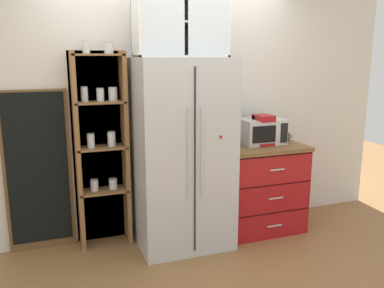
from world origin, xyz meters
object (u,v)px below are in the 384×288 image
at_px(mug_charcoal, 286,137).
at_px(mug_sage, 232,142).
at_px(chalkboard_menu, 38,171).
at_px(microwave, 262,131).
at_px(bottle_clear, 260,132).
at_px(refrigerator, 182,154).
at_px(coffee_maker, 262,130).
at_px(bottle_amber, 262,133).

relative_size(mug_charcoal, mug_sage, 1.03).
xyz_separation_m(mug_sage, chalkboard_menu, (-1.87, 0.23, -0.20)).
bearing_deg(microwave, mug_charcoal, 2.98).
distance_m(microwave, chalkboard_menu, 2.24).
xyz_separation_m(mug_charcoal, chalkboard_menu, (-2.52, 0.22, -0.20)).
bearing_deg(chalkboard_menu, bottle_clear, -5.85).
bearing_deg(microwave, refrigerator, -173.91).
bearing_deg(mug_sage, refrigerator, -169.74).
bearing_deg(refrigerator, mug_sage, 10.26).
height_order(refrigerator, chalkboard_menu, refrigerator).
distance_m(coffee_maker, mug_sage, 0.34).
xyz_separation_m(coffee_maker, chalkboard_menu, (-2.19, 0.27, -0.31)).
distance_m(refrigerator, bottle_clear, 0.90).
bearing_deg(refrigerator, mug_charcoal, 5.30).
xyz_separation_m(refrigerator, coffee_maker, (0.89, 0.05, 0.17)).
xyz_separation_m(microwave, mug_sage, (-0.34, 0.01, -0.09)).
height_order(mug_charcoal, mug_sage, mug_charcoal).
distance_m(microwave, mug_sage, 0.35).
bearing_deg(refrigerator, coffee_maker, 3.53).
height_order(mug_charcoal, bottle_clear, bottle_clear).
bearing_deg(mug_sage, coffee_maker, -8.47).
bearing_deg(coffee_maker, mug_charcoal, 10.04).
distance_m(mug_sage, bottle_clear, 0.33).
distance_m(mug_charcoal, chalkboard_menu, 2.54).
bearing_deg(mug_sage, bottle_amber, -7.93).
xyz_separation_m(mug_sage, bottle_clear, (0.32, 0.00, 0.08)).
distance_m(coffee_maker, bottle_clear, 0.06).
bearing_deg(bottle_clear, mug_sage, -179.58).
relative_size(refrigerator, mug_sage, 16.12).
bearing_deg(bottle_amber, mug_sage, 172.07).
relative_size(microwave, chalkboard_menu, 0.29).
bearing_deg(refrigerator, bottle_clear, 6.74).
bearing_deg(microwave, bottle_clear, 156.49).
relative_size(microwave, bottle_clear, 1.61).
xyz_separation_m(bottle_clear, chalkboard_menu, (-2.19, 0.22, -0.27)).
relative_size(microwave, mug_sage, 3.93).
distance_m(microwave, bottle_clear, 0.02).
relative_size(coffee_maker, mug_charcoal, 2.68).
bearing_deg(bottle_amber, microwave, 64.25).
relative_size(mug_charcoal, bottle_amber, 0.43).
height_order(refrigerator, mug_charcoal, refrigerator).
bearing_deg(bottle_amber, chalkboard_menu, 172.93).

